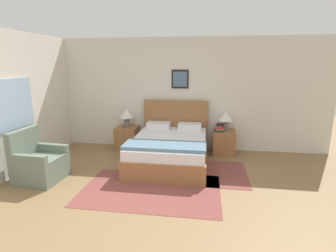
{
  "coord_description": "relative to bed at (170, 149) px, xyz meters",
  "views": [
    {
      "loc": [
        0.92,
        -2.89,
        2.01
      ],
      "look_at": [
        0.23,
        1.78,
        0.88
      ],
      "focal_mm": 28.0,
      "sensor_mm": 36.0,
      "label": 1
    }
  ],
  "objects": [
    {
      "name": "nightstand_by_door",
      "position": [
        1.14,
        0.74,
        -0.03
      ],
      "size": [
        0.49,
        0.52,
        0.54
      ],
      "color": "#936038",
      "rests_on": "ground_plane"
    },
    {
      "name": "area_rug_main",
      "position": [
        -0.14,
        -1.26,
        -0.3
      ],
      "size": [
        2.24,
        1.42,
        0.01
      ],
      "color": "brown",
      "rests_on": "ground_plane"
    },
    {
      "name": "area_rug_bedside",
      "position": [
        1.11,
        -0.41,
        -0.3
      ],
      "size": [
        0.79,
        1.27,
        0.01
      ],
      "color": "brown",
      "rests_on": "ground_plane"
    },
    {
      "name": "book_hardcover_middle",
      "position": [
        1.02,
        0.69,
        0.28
      ],
      "size": [
        0.2,
        0.28,
        0.03
      ],
      "rotation": [
        0.0,
        0.0,
        0.1
      ],
      "color": "#4C7551",
      "rests_on": "book_thick_bottom"
    },
    {
      "name": "book_novel_upper",
      "position": [
        1.02,
        0.69,
        0.32
      ],
      "size": [
        0.17,
        0.28,
        0.03
      ],
      "rotation": [
        0.0,
        0.0,
        0.04
      ],
      "color": "#B7332D",
      "rests_on": "book_hardcover_middle"
    },
    {
      "name": "armchair",
      "position": [
        -2.17,
        -1.15,
        -0.0
      ],
      "size": [
        0.74,
        0.75,
        0.91
      ],
      "rotation": [
        0.0,
        0.0,
        -1.63
      ],
      "color": "slate",
      "rests_on": "ground_plane"
    },
    {
      "name": "wall_left",
      "position": [
        -2.75,
        -0.59,
        0.99
      ],
      "size": [
        0.08,
        5.63,
        2.6
      ],
      "color": "silver",
      "rests_on": "ground_plane"
    },
    {
      "name": "book_slim_near_top",
      "position": [
        1.02,
        0.69,
        0.35
      ],
      "size": [
        0.21,
        0.29,
        0.03
      ],
      "rotation": [
        0.0,
        0.0,
        -0.17
      ],
      "color": "#B7332D",
      "rests_on": "book_novel_upper"
    },
    {
      "name": "table_lamp_by_door",
      "position": [
        1.15,
        0.77,
        0.53
      ],
      "size": [
        0.33,
        0.33,
        0.42
      ],
      "color": "slate",
      "rests_on": "nightstand_by_door"
    },
    {
      "name": "wall_back",
      "position": [
        -0.2,
        1.07,
        1.0
      ],
      "size": [
        7.43,
        0.09,
        2.6
      ],
      "color": "silver",
      "rests_on": "ground_plane"
    },
    {
      "name": "ground_plane",
      "position": [
        -0.2,
        -2.2,
        -0.31
      ],
      "size": [
        16.0,
        16.0,
        0.0
      ],
      "primitive_type": "plane",
      "color": "olive"
    },
    {
      "name": "table_lamp_near_window",
      "position": [
        -1.14,
        0.77,
        0.53
      ],
      "size": [
        0.33,
        0.33,
        0.42
      ],
      "color": "slate",
      "rests_on": "nightstand_near_window"
    },
    {
      "name": "bed",
      "position": [
        0.0,
        0.0,
        0.0
      ],
      "size": [
        1.5,
        2.02,
        1.17
      ],
      "color": "#936038",
      "rests_on": "ground_plane"
    },
    {
      "name": "book_thick_bottom",
      "position": [
        1.02,
        0.69,
        0.25
      ],
      "size": [
        0.25,
        0.24,
        0.03
      ],
      "rotation": [
        0.0,
        0.0,
        -0.14
      ],
      "color": "#232328",
      "rests_on": "nightstand_by_door"
    },
    {
      "name": "book_paperback_top",
      "position": [
        1.02,
        0.69,
        0.38
      ],
      "size": [
        0.19,
        0.24,
        0.03
      ],
      "rotation": [
        0.0,
        0.0,
        -0.18
      ],
      "color": "#232328",
      "rests_on": "book_slim_near_top"
    },
    {
      "name": "nightstand_near_window",
      "position": [
        -1.14,
        0.74,
        -0.03
      ],
      "size": [
        0.49,
        0.52,
        0.54
      ],
      "color": "#936038",
      "rests_on": "ground_plane"
    }
  ]
}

